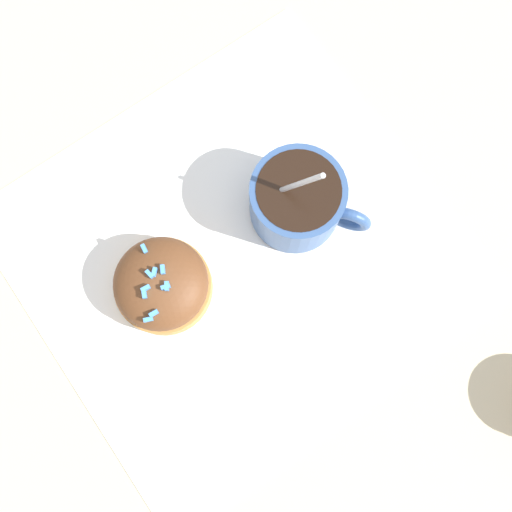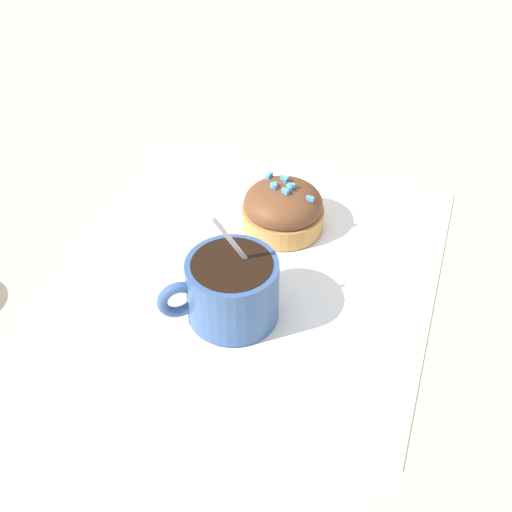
% 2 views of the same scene
% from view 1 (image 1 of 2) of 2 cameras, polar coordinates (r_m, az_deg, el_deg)
% --- Properties ---
extents(ground_plane, '(3.00, 3.00, 0.00)m').
position_cam_1_polar(ground_plane, '(0.51, -2.10, 0.27)').
color(ground_plane, '#C6B793').
extents(paper_napkin, '(0.34, 0.33, 0.00)m').
position_cam_1_polar(paper_napkin, '(0.50, -2.11, 0.30)').
color(paper_napkin, white).
rests_on(paper_napkin, ground_plane).
extents(coffee_cup, '(0.08, 0.09, 0.11)m').
position_cam_1_polar(coffee_cup, '(0.48, 4.25, 5.07)').
color(coffee_cup, '#335184').
rests_on(coffee_cup, paper_napkin).
extents(frosted_pastry, '(0.08, 0.08, 0.05)m').
position_cam_1_polar(frosted_pastry, '(0.48, -8.94, -2.71)').
color(frosted_pastry, '#C18442').
rests_on(frosted_pastry, paper_napkin).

